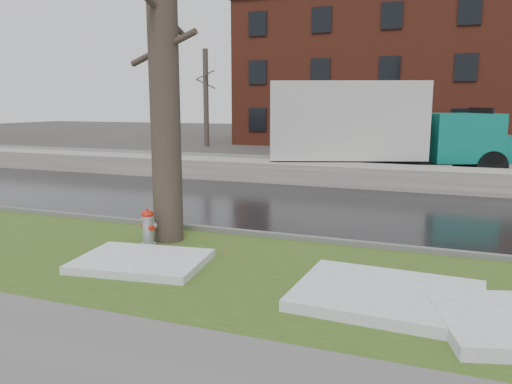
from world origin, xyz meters
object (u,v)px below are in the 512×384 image
(fire_hydrant, at_px, (148,226))
(box_truck, at_px, (375,128))
(tree, at_px, (163,52))
(worker, at_px, (294,139))

(fire_hydrant, height_order, box_truck, box_truck)
(tree, height_order, worker, tree)
(box_truck, bearing_deg, tree, -123.45)
(tree, bearing_deg, box_truck, 76.38)
(tree, bearing_deg, fire_hydrant, -106.00)
(fire_hydrant, relative_size, worker, 0.47)
(fire_hydrant, height_order, worker, worker)
(box_truck, bearing_deg, worker, -168.39)
(fire_hydrant, distance_m, tree, 3.46)
(fire_hydrant, height_order, tree, tree)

